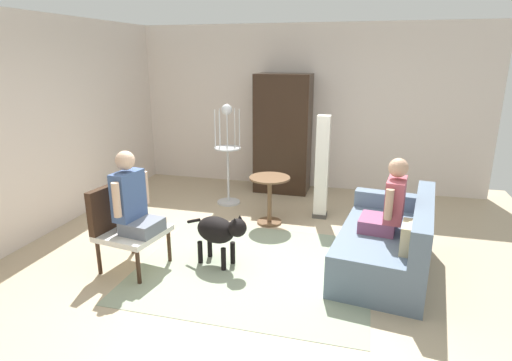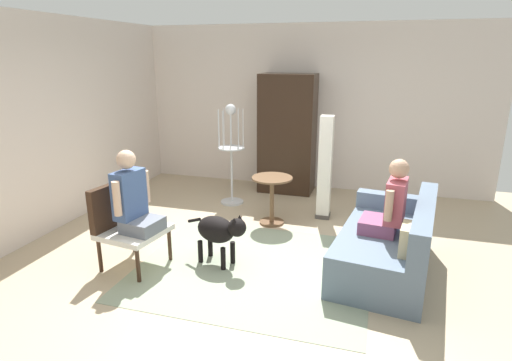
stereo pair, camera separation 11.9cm
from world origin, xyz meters
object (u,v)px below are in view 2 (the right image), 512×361
dog (219,230)px  armoire_cabinet (287,134)px  column_lamp (325,169)px  couch (390,246)px  armchair (124,220)px  person_on_armchair (133,199)px  round_end_table (272,194)px  bird_cage_stand (231,153)px  person_on_couch (390,205)px

dog → armoire_cabinet: 2.91m
dog → column_lamp: 2.00m
couch → column_lamp: (-0.89, 1.38, 0.43)m
armchair → person_on_armchair: (0.15, -0.02, 0.27)m
round_end_table → bird_cage_stand: size_ratio=0.43×
bird_cage_stand → armoire_cabinet: 1.13m
person_on_couch → bird_cage_stand: (-2.33, 1.62, 0.04)m
armchair → person_on_couch: 2.86m
person_on_armchair → column_lamp: 2.71m
dog → person_on_couch: bearing=10.9°
person_on_couch → armoire_cabinet: bearing=123.3°
round_end_table → armoire_cabinet: size_ratio=0.34×
armchair → armoire_cabinet: armoire_cabinet is taller
bird_cage_stand → column_lamp: 1.49m
person_on_couch → person_on_armchair: size_ratio=0.92×
person_on_armchair → column_lamp: (1.77, 2.05, -0.06)m
person_on_couch → round_end_table: size_ratio=1.20×
person_on_couch → column_lamp: column_lamp is taller
couch → round_end_table: size_ratio=2.64×
column_lamp → person_on_couch: bearing=-58.6°
person_on_armchair → round_end_table: bearing=55.6°
armoire_cabinet → couch: bearing=-56.0°
armoire_cabinet → armchair: bearing=-109.9°
round_end_table → column_lamp: column_lamp is taller
person_on_armchair → couch: bearing=14.1°
couch → round_end_table: (-1.55, 0.96, 0.14)m
couch → person_on_armchair: size_ratio=2.01×
armchair → armoire_cabinet: bearing=70.1°
person_on_couch → armoire_cabinet: 3.00m
armoire_cabinet → dog: bearing=-92.7°
armchair → person_on_couch: bearing=12.7°
round_end_table → dog: 1.35m
round_end_table → armoire_cabinet: (-0.13, 1.53, 0.55)m
armchair → armoire_cabinet: (1.14, 3.13, 0.46)m
couch → person_on_armchair: person_on_armchair is taller
armchair → person_on_couch: size_ratio=1.14×
person_on_couch → column_lamp: bearing=121.4°
dog → bird_cage_stand: bird_cage_stand is taller
couch → bird_cage_stand: bird_cage_stand is taller
person_on_couch → round_end_table: 1.83m
couch → column_lamp: 1.70m
person_on_armchair → dog: size_ratio=1.14×
person_on_armchair → armoire_cabinet: 3.31m
person_on_couch → person_on_armchair: (-2.63, -0.65, 0.03)m
person_on_armchair → dog: person_on_armchair is taller
person_on_couch → round_end_table: (-1.51, 0.98, -0.33)m
round_end_table → column_lamp: size_ratio=0.46×
couch → armoire_cabinet: 3.08m
person_on_armchair → armoire_cabinet: bearing=72.7°
armchair → dog: armchair is taller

